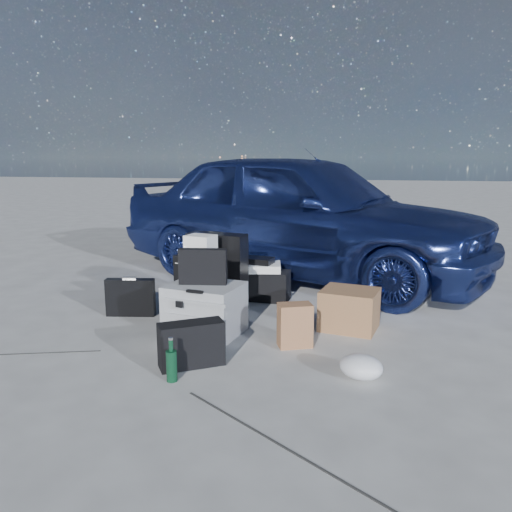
{
  "coord_description": "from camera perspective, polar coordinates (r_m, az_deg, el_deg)",
  "views": [
    {
      "loc": [
        1.25,
        -3.48,
        1.45
      ],
      "look_at": [
        0.32,
        0.85,
        0.57
      ],
      "focal_mm": 35.0,
      "sensor_mm": 36.0,
      "label": 1
    }
  ],
  "objects": [
    {
      "name": "ground",
      "position": [
        3.98,
        -7.25,
        -10.27
      ],
      "size": [
        60.0,
        60.0,
        0.0
      ],
      "primitive_type": "plane",
      "color": "#B3B3AE",
      "rests_on": "ground"
    },
    {
      "name": "laptop_bag",
      "position": [
        4.12,
        -6.09,
        -1.21
      ],
      "size": [
        0.4,
        0.15,
        0.29
      ],
      "primitive_type": "cube",
      "rotation": [
        0.0,
        0.0,
        0.14
      ],
      "color": "black",
      "rests_on": "pelican_case"
    },
    {
      "name": "flat_box_white",
      "position": [
        5.12,
        0.33,
        -1.26
      ],
      "size": [
        0.49,
        0.41,
        0.08
      ],
      "primitive_type": "cube",
      "rotation": [
        0.0,
        0.0,
        0.18
      ],
      "color": "white",
      "rests_on": "duffel_bag"
    },
    {
      "name": "pelican_case",
      "position": [
        4.19,
        -5.84,
        -6.04
      ],
      "size": [
        0.65,
        0.57,
        0.42
      ],
      "primitive_type": "cube",
      "rotation": [
        0.0,
        0.0,
        -0.18
      ],
      "color": "#ABADB0",
      "rests_on": "ground"
    },
    {
      "name": "suitcase_left",
      "position": [
        4.83,
        -4.43,
        -1.75
      ],
      "size": [
        0.59,
        0.3,
        0.74
      ],
      "primitive_type": "cube",
      "rotation": [
        0.0,
        0.0,
        -0.17
      ],
      "color": "black",
      "rests_on": "ground"
    },
    {
      "name": "flat_box_black",
      "position": [
        5.09,
        0.29,
        -0.52
      ],
      "size": [
        0.32,
        0.25,
        0.06
      ],
      "primitive_type": "cube",
      "rotation": [
        0.0,
        0.0,
        -0.17
      ],
      "color": "black",
      "rests_on": "flat_box_white"
    },
    {
      "name": "suitcase_right",
      "position": [
        4.62,
        -6.4,
        -3.49
      ],
      "size": [
        0.5,
        0.3,
        0.57
      ],
      "primitive_type": "cube",
      "rotation": [
        0.0,
        0.0,
        -0.29
      ],
      "color": "black",
      "rests_on": "ground"
    },
    {
      "name": "green_bottle",
      "position": [
        3.38,
        -9.64,
        -11.69
      ],
      "size": [
        0.09,
        0.09,
        0.29
      ],
      "primitive_type": "cylinder",
      "rotation": [
        0.0,
        0.0,
        -0.29
      ],
      "color": "black",
      "rests_on": "ground"
    },
    {
      "name": "white_carton",
      "position": [
        4.52,
        -6.34,
        1.15
      ],
      "size": [
        0.28,
        0.25,
        0.2
      ],
      "primitive_type": "cube",
      "rotation": [
        0.0,
        0.0,
        -0.23
      ],
      "color": "white",
      "rests_on": "suitcase_right"
    },
    {
      "name": "briefcase",
      "position": [
        4.79,
        -14.15,
        -4.6
      ],
      "size": [
        0.46,
        0.18,
        0.35
      ],
      "primitive_type": "cube",
      "rotation": [
        0.0,
        0.0,
        0.18
      ],
      "color": "black",
      "rests_on": "ground"
    },
    {
      "name": "car",
      "position": [
        6.12,
        4.99,
        4.86
      ],
      "size": [
        4.92,
        3.39,
        1.56
      ],
      "primitive_type": "imported",
      "rotation": [
        0.0,
        0.0,
        1.19
      ],
      "color": "#2D4090",
      "rests_on": "ground"
    },
    {
      "name": "messenger_bag",
      "position": [
        3.59,
        -7.39,
        -9.97
      ],
      "size": [
        0.47,
        0.39,
        0.32
      ],
      "primitive_type": "cube",
      "rotation": [
        0.0,
        0.0,
        0.57
      ],
      "color": "black",
      "rests_on": "ground"
    },
    {
      "name": "duffel_bag",
      "position": [
        5.17,
        0.39,
        -3.33
      ],
      "size": [
        0.62,
        0.29,
        0.31
      ],
      "primitive_type": "cube",
      "rotation": [
        0.0,
        0.0,
        -0.04
      ],
      "color": "black",
      "rests_on": "ground"
    },
    {
      "name": "kraft_bag",
      "position": [
        3.91,
        4.46,
        -7.9
      ],
      "size": [
        0.3,
        0.24,
        0.34
      ],
      "primitive_type": "cube",
      "rotation": [
        0.0,
        0.0,
        0.39
      ],
      "color": "#A56B48",
      "rests_on": "ground"
    },
    {
      "name": "plastic_bag",
      "position": [
        3.47,
        11.92,
        -12.28
      ],
      "size": [
        0.37,
        0.35,
        0.16
      ],
      "primitive_type": "ellipsoid",
      "rotation": [
        0.0,
        0.0,
        -0.41
      ],
      "color": "silver",
      "rests_on": "ground"
    },
    {
      "name": "cardboard_box",
      "position": [
        4.37,
        10.62,
        -6.01
      ],
      "size": [
        0.53,
        0.48,
        0.34
      ],
      "primitive_type": "cube",
      "rotation": [
        0.0,
        0.0,
        -0.19
      ],
      "color": "#91603F",
      "rests_on": "ground"
    }
  ]
}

